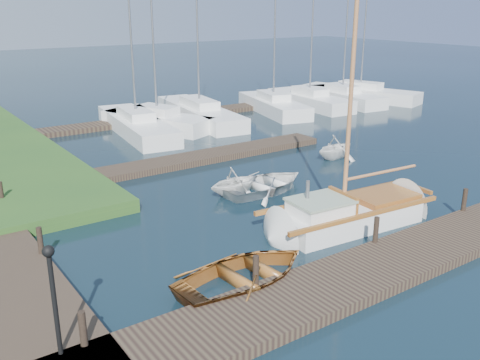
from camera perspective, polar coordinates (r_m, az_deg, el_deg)
ground at (r=19.37m, az=0.00°, el=-3.37°), size 160.00×160.00×0.00m
near_dock at (r=15.23m, az=13.22°, el=-9.60°), size 18.00×2.20×0.30m
far_dock at (r=25.55m, az=-4.68°, el=2.32°), size 14.00×1.60×0.30m
pontoon at (r=37.52m, az=-1.48°, el=7.52°), size 30.00×1.60×0.30m
mooring_post_0 at (r=12.03m, az=-16.42°, el=-14.96°), size 0.16×0.16×0.80m
mooring_post_1 at (r=13.80m, az=1.70°, el=-9.59°), size 0.16×0.16×0.80m
mooring_post_2 at (r=16.63m, az=14.31°, el=-5.14°), size 0.16×0.16×0.80m
mooring_post_3 at (r=20.07m, az=22.82°, el=-1.95°), size 0.16×0.16×0.80m
mooring_post_4 at (r=16.45m, az=-20.54°, el=-6.04°), size 0.16×0.16×0.80m
mooring_post_5 at (r=21.05m, az=-24.12°, el=-1.21°), size 0.16×0.16×0.80m
lamp_post at (r=11.34m, az=-19.37°, el=-10.59°), size 0.24×0.24×2.44m
sailboat at (r=18.47m, az=11.78°, el=-3.74°), size 7.29×2.54×9.83m
dinghy at (r=14.39m, az=0.60°, el=-9.60°), size 4.24×3.16×0.84m
tender_b at (r=20.93m, az=-0.56°, el=0.07°), size 2.49×2.20×1.22m
tender_c at (r=21.36m, az=2.72°, el=-0.16°), size 4.07×3.07×0.80m
tender_d at (r=26.34m, az=10.18°, el=3.65°), size 2.61×2.32×1.26m
marina_boat_1 at (r=31.72m, az=-11.00°, el=5.95°), size 3.45×9.63×10.43m
marina_boat_2 at (r=32.51m, az=-8.84°, el=6.39°), size 4.75×7.41×10.62m
marina_boat_3 at (r=34.71m, az=-4.36°, el=7.30°), size 3.50×10.09×12.06m
marina_boat_4 at (r=37.33m, az=3.58°, el=8.10°), size 4.09×8.13×11.41m
marina_boat_5 at (r=39.64m, az=7.42°, el=8.58°), size 2.88×8.02×11.35m
marina_boat_6 at (r=41.51m, az=10.87°, el=8.82°), size 3.04×7.83×9.82m
marina_boat_7 at (r=43.36m, az=12.71°, el=9.11°), size 4.88×9.42×12.04m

